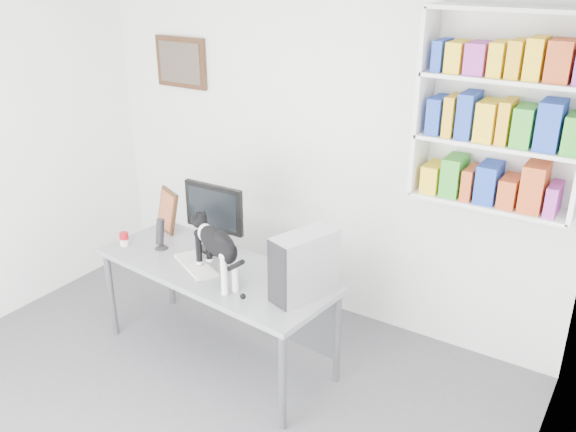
{
  "coord_description": "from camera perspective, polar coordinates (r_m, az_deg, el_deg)",
  "views": [
    {
      "loc": [
        2.27,
        -1.95,
        2.73
      ],
      "look_at": [
        0.05,
        1.53,
        0.96
      ],
      "focal_mm": 38.0,
      "sensor_mm": 36.0,
      "label": 1
    }
  ],
  "objects": [
    {
      "name": "keyboard",
      "position": [
        4.28,
        -8.61,
        -4.56
      ],
      "size": [
        0.45,
        0.33,
        0.03
      ],
      "primitive_type": "cube",
      "rotation": [
        0.0,
        0.0,
        -0.46
      ],
      "color": "beige",
      "rests_on": "desk"
    },
    {
      "name": "monitor",
      "position": [
        4.41,
        -6.86,
        -0.09
      ],
      "size": [
        0.49,
        0.24,
        0.51
      ],
      "primitive_type": "cube",
      "rotation": [
        0.0,
        0.0,
        0.03
      ],
      "color": "black",
      "rests_on": "desk"
    },
    {
      "name": "pc_tower",
      "position": [
        3.8,
        1.54,
        -4.64
      ],
      "size": [
        0.32,
        0.47,
        0.43
      ],
      "primitive_type": "cube",
      "rotation": [
        0.0,
        0.0,
        -0.32
      ],
      "color": "#AEADB2",
      "rests_on": "desk"
    },
    {
      "name": "cat",
      "position": [
        4.0,
        -6.68,
        -3.57
      ],
      "size": [
        0.65,
        0.44,
        0.39
      ],
      "primitive_type": null,
      "rotation": [
        0.0,
        0.0,
        -0.46
      ],
      "color": "black",
      "rests_on": "desk"
    },
    {
      "name": "desk",
      "position": [
        4.45,
        -6.64,
        -8.96
      ],
      "size": [
        1.83,
        0.86,
        0.74
      ],
      "primitive_type": "cube",
      "rotation": [
        0.0,
        0.0,
        -0.1
      ],
      "color": "slate",
      "rests_on": "room"
    },
    {
      "name": "room",
      "position": [
        3.29,
        -15.3,
        -2.41
      ],
      "size": [
        4.01,
        4.01,
        2.7
      ],
      "color": "#535358",
      "rests_on": "ground"
    },
    {
      "name": "soup_can",
      "position": [
        4.69,
        -15.08,
        -2.09
      ],
      "size": [
        0.08,
        0.08,
        0.1
      ],
      "primitive_type": "cylinder",
      "rotation": [
        0.0,
        0.0,
        -0.25
      ],
      "color": "#9F0D17",
      "rests_on": "desk"
    },
    {
      "name": "leaning_print",
      "position": [
        4.83,
        -11.2,
        0.6
      ],
      "size": [
        0.29,
        0.21,
        0.34
      ],
      "primitive_type": "cube",
      "rotation": [
        0.0,
        0.0,
        -0.41
      ],
      "color": "#402214",
      "rests_on": "desk"
    },
    {
      "name": "speaker",
      "position": [
        4.55,
        -11.86,
        -1.62
      ],
      "size": [
        0.12,
        0.12,
        0.24
      ],
      "primitive_type": "cylinder",
      "rotation": [
        0.0,
        0.0,
        -0.18
      ],
      "color": "black",
      "rests_on": "desk"
    },
    {
      "name": "bookshelf",
      "position": [
        3.99,
        19.37,
        9.19
      ],
      "size": [
        1.03,
        0.28,
        1.24
      ],
      "primitive_type": "cube",
      "color": "silver",
      "rests_on": "room"
    },
    {
      "name": "wall_art",
      "position": [
        5.37,
        -9.99,
        13.97
      ],
      "size": [
        0.52,
        0.04,
        0.42
      ],
      "primitive_type": "cube",
      "color": "#402214",
      "rests_on": "room"
    }
  ]
}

